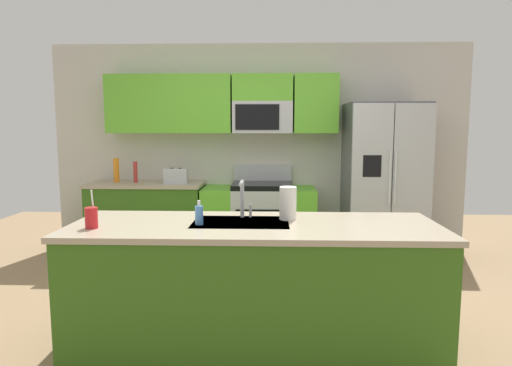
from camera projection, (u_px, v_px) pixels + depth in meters
ground_plane at (252, 317)px, 3.69m from camera, size 9.00×9.00×0.00m
kitchen_wall_unit at (248, 135)px, 5.58m from camera, size 5.20×0.43×2.60m
back_counter at (147, 219)px, 5.47m from camera, size 1.39×0.63×0.90m
range_oven at (259, 220)px, 5.43m from camera, size 1.36×0.61×1.10m
refrigerator at (384, 182)px, 5.24m from camera, size 0.90×0.76×1.85m
island_counter at (254, 285)px, 3.15m from camera, size 2.57×0.90×0.90m
toaster at (176, 176)px, 5.34m from camera, size 0.28×0.16×0.18m
pepper_mill at (135, 172)px, 5.40m from camera, size 0.05×0.05×0.26m
bottle_orange at (116, 170)px, 5.45m from camera, size 0.07×0.07×0.29m
sink_faucet at (243, 196)px, 3.27m from camera, size 0.08×0.21×0.28m
drink_cup_red at (91, 218)px, 2.95m from camera, size 0.08×0.08×0.26m
soap_dispenser at (199, 215)px, 3.06m from camera, size 0.06×0.06×0.17m
paper_towel_roll at (288, 203)px, 3.23m from camera, size 0.12×0.12×0.24m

